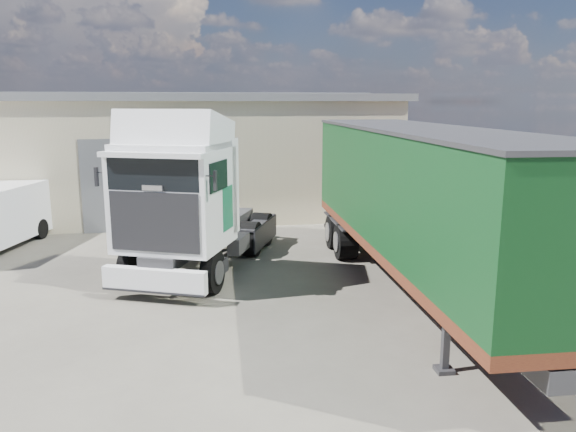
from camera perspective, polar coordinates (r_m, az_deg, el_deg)
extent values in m
plane|color=#2A2822|center=(13.12, -9.61, -10.92)|extent=(120.00, 120.00, 0.00)
cube|color=beige|center=(28.88, -22.30, 5.76)|extent=(30.00, 12.00, 5.00)
cube|color=#595B5E|center=(28.77, -22.71, 11.01)|extent=(30.60, 12.60, 0.30)
cube|color=#595B5E|center=(22.44, -15.25, 2.99)|extent=(4.00, 0.08, 3.60)
cube|color=#595B5E|center=(28.77, -22.74, 11.41)|extent=(30.60, 0.40, 0.15)
cube|color=maroon|center=(21.81, 21.80, 0.86)|extent=(0.35, 26.00, 2.50)
cylinder|color=black|center=(15.41, -11.75, -5.33)|extent=(2.88, 2.09, 1.14)
cylinder|color=black|center=(18.77, -7.02, -2.13)|extent=(2.93, 2.11, 1.14)
cylinder|color=black|center=(20.16, -5.58, -1.15)|extent=(2.93, 2.11, 1.14)
cube|color=#2D2D30|center=(17.60, -8.35, -1.75)|extent=(3.67, 6.91, 0.32)
cube|color=silver|center=(14.52, -13.43, -6.36)|extent=(2.63, 1.32, 0.59)
cube|color=silver|center=(15.32, -11.46, 1.80)|extent=(3.44, 3.33, 2.64)
cube|color=black|center=(14.29, -13.41, -0.62)|extent=(2.20, 0.99, 1.51)
cube|color=black|center=(14.12, -13.60, 4.10)|extent=(2.25, 1.00, 0.81)
cube|color=silver|center=(15.33, -11.38, 8.19)|extent=(3.27, 2.96, 1.32)
cube|color=#0C5538|center=(16.34, -15.13, 1.18)|extent=(0.33, 0.75, 1.18)
cube|color=#0C5538|center=(15.27, -6.12, 0.81)|extent=(0.33, 0.75, 1.18)
cylinder|color=#2D2D30|center=(18.84, -6.85, -0.13)|extent=(1.55, 1.55, 0.13)
cube|color=#2D2D30|center=(11.06, 15.72, -12.24)|extent=(0.34, 0.34, 1.19)
cube|color=#2D2D30|center=(11.93, 24.57, -11.10)|extent=(0.34, 0.34, 1.19)
cylinder|color=black|center=(19.04, 8.60, -1.97)|extent=(2.83, 1.30, 1.15)
cube|color=#2D2D30|center=(14.89, 13.19, -4.36)|extent=(1.58, 13.05, 0.38)
cube|color=#5E2D15|center=(14.80, 13.25, -3.02)|extent=(3.42, 13.15, 0.26)
cube|color=black|center=(14.50, 13.53, 2.88)|extent=(3.42, 13.15, 2.82)
cube|color=#2D2D30|center=(14.36, 13.80, 8.53)|extent=(3.49, 13.22, 0.09)
cylinder|color=black|center=(23.17, -25.89, -1.11)|extent=(2.26, 1.31, 0.73)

